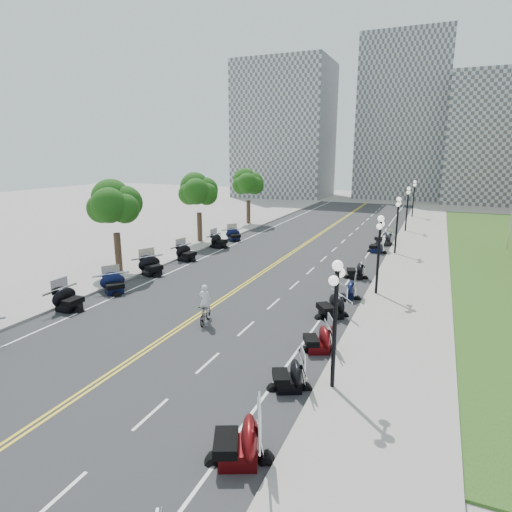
% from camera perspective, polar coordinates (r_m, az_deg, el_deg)
% --- Properties ---
extents(ground, '(160.00, 160.00, 0.00)m').
position_cam_1_polar(ground, '(26.91, -4.06, -5.48)').
color(ground, gray).
extents(road, '(16.00, 90.00, 0.01)m').
position_cam_1_polar(road, '(35.73, 3.22, -0.63)').
color(road, '#333335').
rests_on(road, ground).
extents(centerline_yellow_a, '(0.12, 90.00, 0.00)m').
position_cam_1_polar(centerline_yellow_a, '(35.76, 3.04, -0.60)').
color(centerline_yellow_a, yellow).
rests_on(centerline_yellow_a, road).
extents(centerline_yellow_b, '(0.12, 90.00, 0.00)m').
position_cam_1_polar(centerline_yellow_b, '(35.69, 3.41, -0.64)').
color(centerline_yellow_b, yellow).
rests_on(centerline_yellow_b, road).
extents(edge_line_north, '(0.12, 90.00, 0.00)m').
position_cam_1_polar(edge_line_north, '(34.18, 13.37, -1.64)').
color(edge_line_north, white).
rests_on(edge_line_north, road).
extents(edge_line_south, '(0.12, 90.00, 0.00)m').
position_cam_1_polar(edge_line_south, '(38.29, -5.82, 0.30)').
color(edge_line_south, white).
rests_on(edge_line_south, road).
extents(lane_dash_2, '(0.12, 2.00, 0.00)m').
position_cam_1_polar(lane_dash_2, '(13.87, -24.91, -27.17)').
color(lane_dash_2, white).
rests_on(lane_dash_2, road).
extents(lane_dash_3, '(0.12, 2.00, 0.00)m').
position_cam_1_polar(lane_dash_3, '(16.16, -13.83, -19.76)').
color(lane_dash_3, white).
rests_on(lane_dash_3, road).
extents(lane_dash_4, '(0.12, 2.00, 0.00)m').
position_cam_1_polar(lane_dash_4, '(19.03, -6.45, -13.97)').
color(lane_dash_4, white).
rests_on(lane_dash_4, road).
extents(lane_dash_5, '(0.12, 2.00, 0.00)m').
position_cam_1_polar(lane_dash_5, '(22.25, -1.34, -9.64)').
color(lane_dash_5, white).
rests_on(lane_dash_5, road).
extents(lane_dash_6, '(0.12, 2.00, 0.00)m').
position_cam_1_polar(lane_dash_6, '(25.69, 2.36, -6.38)').
color(lane_dash_6, white).
rests_on(lane_dash_6, road).
extents(lane_dash_7, '(0.12, 2.00, 0.00)m').
position_cam_1_polar(lane_dash_7, '(29.27, 5.13, -3.89)').
color(lane_dash_7, white).
rests_on(lane_dash_7, road).
extents(lane_dash_8, '(0.12, 2.00, 0.00)m').
position_cam_1_polar(lane_dash_8, '(32.95, 7.28, -1.94)').
color(lane_dash_8, white).
rests_on(lane_dash_8, road).
extents(lane_dash_9, '(0.12, 2.00, 0.00)m').
position_cam_1_polar(lane_dash_9, '(36.69, 8.99, -0.39)').
color(lane_dash_9, white).
rests_on(lane_dash_9, road).
extents(lane_dash_10, '(0.12, 2.00, 0.00)m').
position_cam_1_polar(lane_dash_10, '(40.49, 10.39, 0.88)').
color(lane_dash_10, white).
rests_on(lane_dash_10, road).
extents(lane_dash_11, '(0.12, 2.00, 0.00)m').
position_cam_1_polar(lane_dash_11, '(44.32, 11.54, 1.93)').
color(lane_dash_11, white).
rests_on(lane_dash_11, road).
extents(lane_dash_12, '(0.12, 2.00, 0.00)m').
position_cam_1_polar(lane_dash_12, '(48.18, 12.51, 2.81)').
color(lane_dash_12, white).
rests_on(lane_dash_12, road).
extents(lane_dash_13, '(0.12, 2.00, 0.00)m').
position_cam_1_polar(lane_dash_13, '(52.06, 13.34, 3.56)').
color(lane_dash_13, white).
rests_on(lane_dash_13, road).
extents(lane_dash_14, '(0.12, 2.00, 0.00)m').
position_cam_1_polar(lane_dash_14, '(55.95, 14.05, 4.20)').
color(lane_dash_14, white).
rests_on(lane_dash_14, road).
extents(lane_dash_15, '(0.12, 2.00, 0.00)m').
position_cam_1_polar(lane_dash_15, '(59.86, 14.67, 4.76)').
color(lane_dash_15, white).
rests_on(lane_dash_15, road).
extents(lane_dash_16, '(0.12, 2.00, 0.00)m').
position_cam_1_polar(lane_dash_16, '(63.78, 15.22, 5.25)').
color(lane_dash_16, white).
rests_on(lane_dash_16, road).
extents(lane_dash_17, '(0.12, 2.00, 0.00)m').
position_cam_1_polar(lane_dash_17, '(67.71, 15.70, 5.68)').
color(lane_dash_17, white).
rests_on(lane_dash_17, road).
extents(lane_dash_18, '(0.12, 2.00, 0.00)m').
position_cam_1_polar(lane_dash_18, '(71.65, 16.13, 6.07)').
color(lane_dash_18, white).
rests_on(lane_dash_18, road).
extents(lane_dash_19, '(0.12, 2.00, 0.00)m').
position_cam_1_polar(lane_dash_19, '(75.60, 16.52, 6.41)').
color(lane_dash_19, white).
rests_on(lane_dash_19, road).
extents(sidewalk_north, '(5.00, 90.00, 0.15)m').
position_cam_1_polar(sidewalk_north, '(33.78, 20.24, -2.20)').
color(sidewalk_north, '#9E9991').
rests_on(sidewalk_north, ground).
extents(sidewalk_south, '(5.00, 90.00, 0.15)m').
position_cam_1_polar(sidewalk_south, '(40.37, -10.93, 0.91)').
color(sidewalk_south, '#9E9991').
rests_on(sidewalk_south, ground).
extents(lawn, '(9.00, 60.00, 0.10)m').
position_cam_1_polar(lawn, '(41.95, 30.42, -0.31)').
color(lawn, '#356023').
rests_on(lawn, ground).
extents(distant_block_a, '(18.00, 14.00, 26.00)m').
position_cam_1_polar(distant_block_a, '(89.75, 3.82, 16.30)').
color(distant_block_a, gray).
rests_on(distant_block_a, ground).
extents(distant_block_b, '(16.00, 12.00, 30.00)m').
position_cam_1_polar(distant_block_b, '(91.14, 18.96, 16.85)').
color(distant_block_b, gray).
rests_on(distant_block_b, ground).
extents(distant_block_c, '(20.00, 14.00, 22.00)m').
position_cam_1_polar(distant_block_c, '(88.24, 30.61, 13.24)').
color(distant_block_c, gray).
rests_on(distant_block_c, ground).
extents(street_lamp_1, '(0.50, 1.20, 4.90)m').
position_cam_1_polar(street_lamp_1, '(16.16, 10.46, -9.18)').
color(street_lamp_1, black).
rests_on(street_lamp_1, sidewalk_north).
extents(street_lamp_2, '(0.50, 1.20, 4.90)m').
position_cam_1_polar(street_lamp_2, '(27.49, 16.01, 0.06)').
color(street_lamp_2, black).
rests_on(street_lamp_2, sidewalk_north).
extents(street_lamp_3, '(0.50, 1.20, 4.90)m').
position_cam_1_polar(street_lamp_3, '(39.22, 18.27, 3.86)').
color(street_lamp_3, black).
rests_on(street_lamp_3, sidewalk_north).
extents(street_lamp_4, '(0.50, 1.20, 4.90)m').
position_cam_1_polar(street_lamp_4, '(51.08, 19.49, 5.90)').
color(street_lamp_4, black).
rests_on(street_lamp_4, sidewalk_north).
extents(street_lamp_5, '(0.50, 1.20, 4.90)m').
position_cam_1_polar(street_lamp_5, '(62.99, 20.26, 7.16)').
color(street_lamp_5, black).
rests_on(street_lamp_5, sidewalk_north).
extents(tree_2, '(4.80, 4.80, 9.20)m').
position_cam_1_polar(tree_2, '(33.03, -18.31, 5.91)').
color(tree_2, '#235619').
rests_on(tree_2, sidewalk_south).
extents(tree_3, '(4.80, 4.80, 9.20)m').
position_cam_1_polar(tree_3, '(42.72, -7.66, 8.08)').
color(tree_3, '#235619').
rests_on(tree_3, sidewalk_south).
extents(tree_4, '(4.80, 4.80, 9.20)m').
position_cam_1_polar(tree_4, '(53.36, -1.03, 9.29)').
color(tree_4, '#235619').
rests_on(tree_4, sidewalk_south).
extents(motorcycle_n_2, '(2.90, 2.90, 1.54)m').
position_cam_1_polar(motorcycle_n_2, '(13.44, -2.42, -23.08)').
color(motorcycle_n_2, '#590A0C').
rests_on(motorcycle_n_2, road).
extents(motorcycle_n_3, '(2.48, 2.48, 1.30)m').
position_cam_1_polar(motorcycle_n_3, '(16.85, 4.36, -15.35)').
color(motorcycle_n_3, black).
rests_on(motorcycle_n_3, road).
extents(motorcycle_n_4, '(2.55, 2.55, 1.34)m').
position_cam_1_polar(motorcycle_n_4, '(19.86, 8.26, -10.69)').
color(motorcycle_n_4, '#590A0C').
rests_on(motorcycle_n_4, road).
extents(motorcycle_n_5, '(2.96, 2.96, 1.48)m').
position_cam_1_polar(motorcycle_n_5, '(23.79, 10.02, -6.39)').
color(motorcycle_n_5, black).
rests_on(motorcycle_n_5, road).
extents(motorcycle_n_6, '(2.09, 2.09, 1.33)m').
position_cam_1_polar(motorcycle_n_6, '(27.05, 11.91, -4.17)').
color(motorcycle_n_6, black).
rests_on(motorcycle_n_6, road).
extents(motorcycle_n_7, '(2.33, 2.33, 1.32)m').
position_cam_1_polar(motorcycle_n_7, '(31.40, 13.15, -1.75)').
color(motorcycle_n_7, black).
rests_on(motorcycle_n_7, road).
extents(motorcycle_n_9, '(2.04, 2.04, 1.33)m').
position_cam_1_polar(motorcycle_n_9, '(40.02, 15.83, 1.39)').
color(motorcycle_n_9, black).
rests_on(motorcycle_n_9, road).
extents(motorcycle_n_10, '(2.87, 2.87, 1.46)m').
position_cam_1_polar(motorcycle_n_10, '(43.42, 16.63, 2.36)').
color(motorcycle_n_10, black).
rests_on(motorcycle_n_10, road).
extents(motorcycle_s_4, '(2.11, 2.11, 1.48)m').
position_cam_1_polar(motorcycle_s_4, '(26.70, -23.74, -5.14)').
color(motorcycle_s_4, black).
rests_on(motorcycle_s_4, road).
extents(motorcycle_s_5, '(2.80, 2.80, 1.41)m').
position_cam_1_polar(motorcycle_s_5, '(28.83, -18.46, -3.40)').
color(motorcycle_s_5, black).
rests_on(motorcycle_s_5, road).
extents(motorcycle_s_6, '(2.96, 2.96, 1.55)m').
position_cam_1_polar(motorcycle_s_6, '(32.29, -13.77, -1.15)').
color(motorcycle_s_6, black).
rests_on(motorcycle_s_6, road).
extents(motorcycle_s_7, '(2.48, 2.48, 1.48)m').
position_cam_1_polar(motorcycle_s_7, '(36.04, -9.29, 0.54)').
color(motorcycle_s_7, black).
rests_on(motorcycle_s_7, road).
extents(motorcycle_s_8, '(2.23, 2.23, 1.46)m').
position_cam_1_polar(motorcycle_s_8, '(40.56, -4.97, 2.11)').
color(motorcycle_s_8, black).
rests_on(motorcycle_s_8, road).
extents(motorcycle_s_9, '(2.74, 2.74, 1.36)m').
position_cam_1_polar(motorcycle_s_9, '(43.71, -2.95, 2.92)').
color(motorcycle_s_9, black).
rests_on(motorcycle_s_9, road).
extents(bicycle, '(0.91, 1.88, 1.09)m').
position_cam_1_polar(bicycle, '(22.86, -6.77, -7.64)').
color(bicycle, '#A51414').
rests_on(bicycle, road).
extents(cyclist_rider, '(0.66, 0.43, 1.80)m').
position_cam_1_polar(cyclist_rider, '(22.38, -6.87, -4.19)').
color(cyclist_rider, white).
rests_on(cyclist_rider, bicycle).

